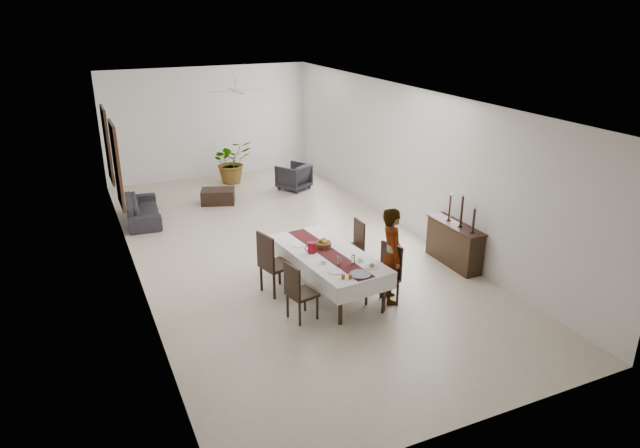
# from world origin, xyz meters

# --- Properties ---
(floor) EXTENTS (6.00, 12.00, 0.00)m
(floor) POSITION_xyz_m (0.00, 0.00, 0.00)
(floor) COLOR beige
(floor) RESTS_ON ground
(ceiling) EXTENTS (6.00, 12.00, 0.02)m
(ceiling) POSITION_xyz_m (0.00, 0.00, 3.20)
(ceiling) COLOR white
(ceiling) RESTS_ON wall_back
(wall_back) EXTENTS (6.00, 0.02, 3.20)m
(wall_back) POSITION_xyz_m (0.00, 6.00, 1.60)
(wall_back) COLOR silver
(wall_back) RESTS_ON floor
(wall_front) EXTENTS (6.00, 0.02, 3.20)m
(wall_front) POSITION_xyz_m (0.00, -6.00, 1.60)
(wall_front) COLOR silver
(wall_front) RESTS_ON floor
(wall_left) EXTENTS (0.02, 12.00, 3.20)m
(wall_left) POSITION_xyz_m (-3.00, 0.00, 1.60)
(wall_left) COLOR silver
(wall_left) RESTS_ON floor
(wall_right) EXTENTS (0.02, 12.00, 3.20)m
(wall_right) POSITION_xyz_m (3.00, 0.00, 1.60)
(wall_right) COLOR silver
(wall_right) RESTS_ON floor
(dining_table_top) EXTENTS (1.20, 2.43, 0.05)m
(dining_table_top) POSITION_xyz_m (0.04, -2.07, 0.71)
(dining_table_top) COLOR black
(dining_table_top) RESTS_ON table_leg_fl
(table_leg_fl) EXTENTS (0.07, 0.07, 0.68)m
(table_leg_fl) POSITION_xyz_m (-0.28, -3.22, 0.34)
(table_leg_fl) COLOR black
(table_leg_fl) RESTS_ON floor
(table_leg_fr) EXTENTS (0.07, 0.07, 0.68)m
(table_leg_fr) POSITION_xyz_m (0.57, -3.14, 0.34)
(table_leg_fr) COLOR black
(table_leg_fr) RESTS_ON floor
(table_leg_bl) EXTENTS (0.07, 0.07, 0.68)m
(table_leg_bl) POSITION_xyz_m (-0.50, -1.01, 0.34)
(table_leg_bl) COLOR black
(table_leg_bl) RESTS_ON floor
(table_leg_br) EXTENTS (0.07, 0.07, 0.68)m
(table_leg_br) POSITION_xyz_m (0.35, -0.92, 0.34)
(table_leg_br) COLOR black
(table_leg_br) RESTS_ON floor
(tablecloth_top) EXTENTS (1.40, 2.62, 0.01)m
(tablecloth_top) POSITION_xyz_m (0.04, -2.07, 0.74)
(tablecloth_top) COLOR white
(tablecloth_top) RESTS_ON dining_table_top
(tablecloth_drape_left) EXTENTS (0.26, 2.51, 0.29)m
(tablecloth_drape_left) POSITION_xyz_m (-0.53, -2.13, 0.60)
(tablecloth_drape_left) COLOR silver
(tablecloth_drape_left) RESTS_ON dining_table_top
(tablecloth_drape_right) EXTENTS (0.26, 2.51, 0.29)m
(tablecloth_drape_right) POSITION_xyz_m (0.60, -2.02, 0.60)
(tablecloth_drape_right) COLOR silver
(tablecloth_drape_right) RESTS_ON dining_table_top
(tablecloth_drape_near) EXTENTS (1.15, 0.12, 0.29)m
(tablecloth_drape_near) POSITION_xyz_m (0.16, -3.32, 0.60)
(tablecloth_drape_near) COLOR white
(tablecloth_drape_near) RESTS_ON dining_table_top
(tablecloth_drape_far) EXTENTS (1.15, 0.12, 0.29)m
(tablecloth_drape_far) POSITION_xyz_m (-0.09, -0.83, 0.60)
(tablecloth_drape_far) COLOR white
(tablecloth_drape_far) RESTS_ON dining_table_top
(table_runner) EXTENTS (0.58, 2.46, 0.00)m
(table_runner) POSITION_xyz_m (0.04, -2.07, 0.74)
(table_runner) COLOR #58191C
(table_runner) RESTS_ON tablecloth_top
(red_pitcher) EXTENTS (0.16, 0.16, 0.20)m
(red_pitcher) POSITION_xyz_m (-0.22, -1.95, 0.84)
(red_pitcher) COLOR maroon
(red_pitcher) RESTS_ON tablecloth_top
(pitcher_handle) EXTENTS (0.12, 0.03, 0.12)m
(pitcher_handle) POSITION_xyz_m (-0.30, -1.96, 0.84)
(pitcher_handle) COLOR maroon
(pitcher_handle) RESTS_ON red_pitcher
(wine_glass_near) EXTENTS (0.07, 0.07, 0.17)m
(wine_glass_near) POSITION_xyz_m (0.22, -2.69, 0.83)
(wine_glass_near) COLOR silver
(wine_glass_near) RESTS_ON tablecloth_top
(wine_glass_mid) EXTENTS (0.07, 0.07, 0.17)m
(wine_glass_mid) POSITION_xyz_m (-0.01, -2.62, 0.83)
(wine_glass_mid) COLOR silver
(wine_glass_mid) RESTS_ON tablecloth_top
(teacup_right) EXTENTS (0.09, 0.09, 0.06)m
(teacup_right) POSITION_xyz_m (0.39, -2.63, 0.77)
(teacup_right) COLOR silver
(teacup_right) RESTS_ON saucer_right
(saucer_right) EXTENTS (0.15, 0.15, 0.01)m
(saucer_right) POSITION_xyz_m (0.39, -2.63, 0.75)
(saucer_right) COLOR white
(saucer_right) RESTS_ON tablecloth_top
(teacup_left) EXTENTS (0.09, 0.09, 0.06)m
(teacup_left) POSITION_xyz_m (-0.22, -2.44, 0.77)
(teacup_left) COLOR white
(teacup_left) RESTS_ON saucer_left
(saucer_left) EXTENTS (0.15, 0.15, 0.01)m
(saucer_left) POSITION_xyz_m (-0.22, -2.44, 0.75)
(saucer_left) COLOR silver
(saucer_left) RESTS_ON tablecloth_top
(plate_near_right) EXTENTS (0.23, 0.23, 0.01)m
(plate_near_right) POSITION_xyz_m (0.44, -2.91, 0.75)
(plate_near_right) COLOR silver
(plate_near_right) RESTS_ON tablecloth_top
(bread_near_right) EXTENTS (0.09, 0.09, 0.09)m
(bread_near_right) POSITION_xyz_m (0.44, -2.91, 0.78)
(bread_near_right) COLOR tan
(bread_near_right) RESTS_ON plate_near_right
(plate_near_left) EXTENTS (0.23, 0.23, 0.01)m
(plate_near_left) POSITION_xyz_m (-0.18, -2.83, 0.75)
(plate_near_left) COLOR silver
(plate_near_left) RESTS_ON tablecloth_top
(plate_far_left) EXTENTS (0.23, 0.23, 0.01)m
(plate_far_left) POSITION_xyz_m (-0.33, -1.57, 0.75)
(plate_far_left) COLOR white
(plate_far_left) RESTS_ON tablecloth_top
(serving_tray) EXTENTS (0.35, 0.35, 0.02)m
(serving_tray) POSITION_xyz_m (0.14, -3.09, 0.75)
(serving_tray) COLOR #434348
(serving_tray) RESTS_ON tablecloth_top
(jam_jar_a) EXTENTS (0.06, 0.06, 0.07)m
(jam_jar_a) POSITION_xyz_m (-0.07, -3.14, 0.78)
(jam_jar_a) COLOR brown
(jam_jar_a) RESTS_ON tablecloth_top
(jam_jar_b) EXTENTS (0.06, 0.06, 0.07)m
(jam_jar_b) POSITION_xyz_m (-0.18, -3.09, 0.78)
(jam_jar_b) COLOR brown
(jam_jar_b) RESTS_ON tablecloth_top
(fruit_basket) EXTENTS (0.29, 0.29, 0.10)m
(fruit_basket) POSITION_xyz_m (0.06, -1.83, 0.79)
(fruit_basket) COLOR brown
(fruit_basket) RESTS_ON tablecloth_top
(fruit_red) EXTENTS (0.09, 0.09, 0.09)m
(fruit_red) POSITION_xyz_m (0.09, -1.80, 0.86)
(fruit_red) COLOR maroon
(fruit_red) RESTS_ON fruit_basket
(fruit_green) EXTENTS (0.08, 0.08, 0.08)m
(fruit_green) POSITION_xyz_m (0.02, -1.80, 0.86)
(fruit_green) COLOR #4B7122
(fruit_green) RESTS_ON fruit_basket
(fruit_yellow) EXTENTS (0.08, 0.08, 0.08)m
(fruit_yellow) POSITION_xyz_m (0.06, -1.87, 0.86)
(fruit_yellow) COLOR gold
(fruit_yellow) RESTS_ON fruit_basket
(chair_right_near_seat) EXTENTS (0.58, 0.58, 0.05)m
(chair_right_near_seat) POSITION_xyz_m (0.64, -2.96, 0.48)
(chair_right_near_seat) COLOR black
(chair_right_near_seat) RESTS_ON chair_right_near_leg_fl
(chair_right_near_leg_fl) EXTENTS (0.06, 0.06, 0.45)m
(chair_right_near_leg_fl) POSITION_xyz_m (0.88, -3.07, 0.23)
(chair_right_near_leg_fl) COLOR black
(chair_right_near_leg_fl) RESTS_ON floor
(chair_right_near_leg_fr) EXTENTS (0.06, 0.06, 0.45)m
(chair_right_near_leg_fr) POSITION_xyz_m (0.76, -2.72, 0.23)
(chair_right_near_leg_fr) COLOR black
(chair_right_near_leg_fr) RESTS_ON floor
(chair_right_near_leg_bl) EXTENTS (0.06, 0.06, 0.45)m
(chair_right_near_leg_bl) POSITION_xyz_m (0.53, -3.19, 0.23)
(chair_right_near_leg_bl) COLOR black
(chair_right_near_leg_bl) RESTS_ON floor
(chair_right_near_leg_br) EXTENTS (0.06, 0.06, 0.45)m
(chair_right_near_leg_br) POSITION_xyz_m (0.41, -2.84, 0.23)
(chair_right_near_leg_br) COLOR black
(chair_right_near_leg_br) RESTS_ON floor
(chair_right_near_back) EXTENTS (0.18, 0.45, 0.58)m
(chair_right_near_back) POSITION_xyz_m (0.84, -2.89, 0.79)
(chair_right_near_back) COLOR black
(chair_right_near_back) RESTS_ON chair_right_near_seat
(chair_right_far_seat) EXTENTS (0.41, 0.41, 0.05)m
(chair_right_far_seat) POSITION_xyz_m (0.82, -1.44, 0.43)
(chair_right_far_seat) COLOR black
(chair_right_far_seat) RESTS_ON chair_right_far_leg_fl
(chair_right_far_leg_fl) EXTENTS (0.04, 0.04, 0.41)m
(chair_right_far_leg_fl) POSITION_xyz_m (0.99, -1.60, 0.20)
(chair_right_far_leg_fl) COLOR black
(chair_right_far_leg_fl) RESTS_ON floor
(chair_right_far_leg_fr) EXTENTS (0.04, 0.04, 0.41)m
(chair_right_far_leg_fr) POSITION_xyz_m (0.99, -1.27, 0.20)
(chair_right_far_leg_fr) COLOR black
(chair_right_far_leg_fr) RESTS_ON floor
(chair_right_far_leg_bl) EXTENTS (0.04, 0.04, 0.41)m
(chair_right_far_leg_bl) POSITION_xyz_m (0.65, -1.60, 0.20)
(chair_right_far_leg_bl) COLOR black
(chair_right_far_leg_bl) RESTS_ON floor
(chair_right_far_leg_br) EXTENTS (0.04, 0.04, 0.41)m
(chair_right_far_leg_br) POSITION_xyz_m (0.65, -1.27, 0.20)
(chair_right_far_leg_br) COLOR black
(chair_right_far_leg_br) RESTS_ON floor
(chair_right_far_back) EXTENTS (0.04, 0.41, 0.52)m
(chair_right_far_back) POSITION_xyz_m (1.01, -1.44, 0.71)
(chair_right_far_back) COLOR black
(chair_right_far_back) RESTS_ON chair_right_far_seat
(chair_left_near_seat) EXTENTS (0.51, 0.51, 0.05)m
(chair_left_near_seat) POSITION_xyz_m (-0.76, -2.79, 0.45)
(chair_left_near_seat) COLOR black
(chair_left_near_seat) RESTS_ON chair_left_near_leg_fl
(chair_left_near_leg_fl) EXTENTS (0.05, 0.05, 0.42)m
(chair_left_near_leg_fl) POSITION_xyz_m (-0.97, -2.65, 0.21)
(chair_left_near_leg_fl) COLOR black
(chair_left_near_leg_fl) RESTS_ON floor
(chair_left_near_leg_fr) EXTENTS (0.05, 0.05, 0.42)m
(chair_left_near_leg_fr) POSITION_xyz_m (-0.89, -3.00, 0.21)
(chair_left_near_leg_fr) COLOR black
(chair_left_near_leg_fr) RESTS_ON floor
(chair_left_near_leg_bl) EXTENTS (0.05, 0.05, 0.42)m
(chair_left_near_leg_bl) POSITION_xyz_m (-0.63, -2.58, 0.21)
(chair_left_near_leg_bl) COLOR black
(chair_left_near_leg_bl) RESTS_ON floor
(chair_left_near_leg_br) EXTENTS (0.05, 0.05, 0.42)m
(chair_left_near_leg_br) POSITION_xyz_m (-0.55, -2.92, 0.21)
(chair_left_near_leg_br) COLOR black
(chair_left_near_leg_br) RESTS_ON floor
(chair_left_near_back) EXTENTS (0.13, 0.43, 0.54)m
(chair_left_near_back) POSITION_xyz_m (-0.95, -2.83, 0.74)
(chair_left_near_back) COLOR black
(chair_left_near_back) RESTS_ON chair_left_near_seat
(chair_left_far_seat) EXTENTS (0.60, 0.60, 0.06)m
(chair_left_far_seat) POSITION_xyz_m (-0.81, -1.74, 0.51)
(chair_left_far_seat) COLOR black
(chair_left_far_seat) RESTS_ON chair_left_far_leg_fl
(chair_left_far_leg_fl) EXTENTS (0.06, 0.06, 0.48)m
(chair_left_far_leg_fl) POSITION_xyz_m (-1.06, -1.60, 0.24)
(chair_left_far_leg_fl) COLOR black
(chair_left_far_leg_fl) RESTS_ON floor
(chair_left_far_leg_fr) EXTENTS (0.06, 0.06, 0.48)m
(chair_left_far_leg_fr) POSITION_xyz_m (-0.95, -1.98, 0.24)
(chair_left_far_leg_fr) COLOR black
(chair_left_far_leg_fr) RESTS_ON floor
(chair_left_far_leg_bl) EXTENTS (0.06, 0.06, 0.48)m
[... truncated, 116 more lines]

